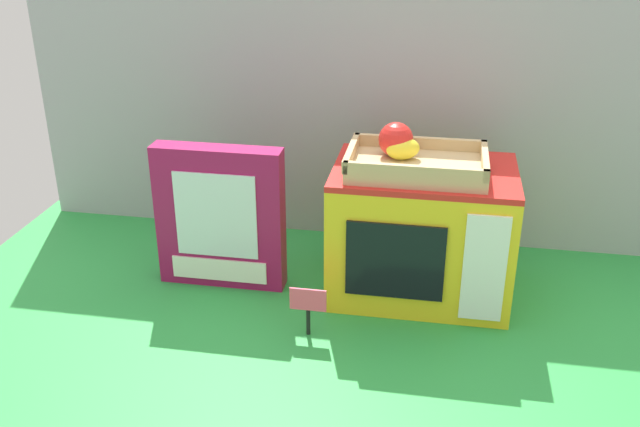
# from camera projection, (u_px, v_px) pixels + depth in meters

# --- Properties ---
(ground_plane) EXTENTS (1.70, 1.70, 0.00)m
(ground_plane) POSITION_uv_depth(u_px,v_px,m) (350.00, 284.00, 1.54)
(ground_plane) COLOR green
(ground_plane) RESTS_ON ground
(display_back_panel) EXTENTS (1.61, 0.03, 0.61)m
(display_back_panel) POSITION_uv_depth(u_px,v_px,m) (367.00, 114.00, 1.65)
(display_back_panel) COLOR #A0A3A8
(display_back_panel) RESTS_ON ground
(toy_microwave) EXTENTS (0.36, 0.26, 0.27)m
(toy_microwave) POSITION_uv_depth(u_px,v_px,m) (421.00, 231.00, 1.47)
(toy_microwave) COLOR yellow
(toy_microwave) RESTS_ON ground
(food_groups_crate) EXTENTS (0.27, 0.18, 0.09)m
(food_groups_crate) POSITION_uv_depth(u_px,v_px,m) (412.00, 159.00, 1.39)
(food_groups_crate) COLOR tan
(food_groups_crate) RESTS_ON toy_microwave
(cookie_set_box) EXTENTS (0.27, 0.06, 0.31)m
(cookie_set_box) POSITION_uv_depth(u_px,v_px,m) (220.00, 217.00, 1.49)
(cookie_set_box) COLOR #99144C
(cookie_set_box) RESTS_ON ground
(price_sign) EXTENTS (0.07, 0.01, 0.10)m
(price_sign) POSITION_uv_depth(u_px,v_px,m) (308.00, 304.00, 1.34)
(price_sign) COLOR black
(price_sign) RESTS_ON ground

